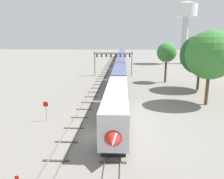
% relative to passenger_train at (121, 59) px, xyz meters
% --- Properties ---
extents(ground_plane, '(400.00, 400.00, 0.00)m').
position_rel_passenger_train_xyz_m(ground_plane, '(-2.00, -70.93, -2.61)').
color(ground_plane, gray).
extents(track_main, '(2.60, 200.00, 0.16)m').
position_rel_passenger_train_xyz_m(track_main, '(0.00, -10.93, -2.55)').
color(track_main, slate).
rests_on(track_main, ground).
extents(track_near, '(2.60, 160.00, 0.16)m').
position_rel_passenger_train_xyz_m(track_near, '(-5.50, -30.93, -2.55)').
color(track_near, slate).
rests_on(track_near, ground).
extents(passenger_train, '(3.04, 154.18, 4.80)m').
position_rel_passenger_train_xyz_m(passenger_train, '(0.00, 0.00, 0.00)').
color(passenger_train, silver).
rests_on(passenger_train, ground).
extents(signal_gantry, '(12.10, 0.49, 7.55)m').
position_rel_passenger_train_xyz_m(signal_gantry, '(-2.25, -26.93, 3.02)').
color(signal_gantry, '#999BA0').
rests_on(signal_gantry, ground).
extents(water_tower, '(9.18, 9.18, 27.15)m').
position_rel_passenger_train_xyz_m(water_tower, '(28.24, 8.52, 18.47)').
color(water_tower, beige).
rests_on(water_tower, ground).
extents(stop_sign, '(0.76, 0.08, 2.88)m').
position_rel_passenger_train_xyz_m(stop_sign, '(-10.00, -66.39, -0.74)').
color(stop_sign, gray).
rests_on(stop_sign, ground).
extents(trackside_tree_left, '(5.04, 5.04, 10.44)m').
position_rel_passenger_train_xyz_m(trackside_tree_left, '(12.04, -36.93, 5.23)').
color(trackside_tree_left, brown).
rests_on(trackside_tree_left, ground).
extents(trackside_tree_mid, '(8.84, 8.84, 12.42)m').
position_rel_passenger_train_xyz_m(trackside_tree_mid, '(17.82, -45.44, 5.38)').
color(trackside_tree_mid, brown).
rests_on(trackside_tree_mid, ground).
extents(trackside_tree_right, '(8.36, 8.36, 12.96)m').
position_rel_passenger_train_xyz_m(trackside_tree_right, '(15.65, -56.96, 6.14)').
color(trackside_tree_right, brown).
rests_on(trackside_tree_right, ground).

